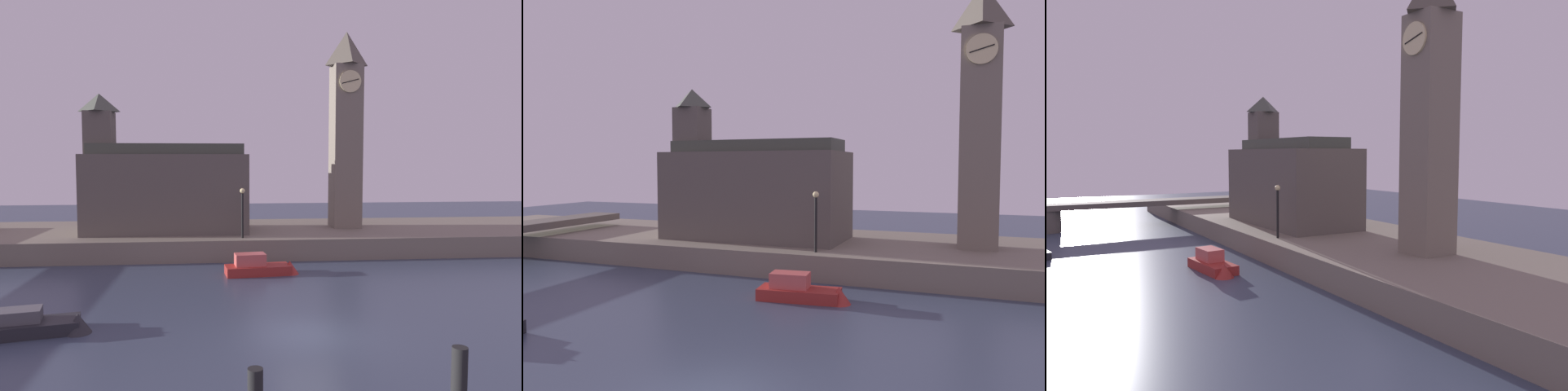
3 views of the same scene
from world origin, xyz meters
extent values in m
cube|color=slate|center=(0.00, 20.00, 0.75)|extent=(70.00, 12.00, 1.50)
cube|color=slate|center=(6.87, 20.11, 8.00)|extent=(2.25, 2.25, 12.99)
cylinder|color=beige|center=(6.87, 18.92, 13.08)|extent=(1.71, 0.12, 1.71)
cube|color=black|center=(6.87, 18.85, 13.08)|extent=(1.34, 0.04, 0.41)
cube|color=#5B544C|center=(-7.24, 19.09, 4.44)|extent=(12.07, 5.69, 5.87)
cube|color=#5B544C|center=(-12.27, 19.09, 6.03)|extent=(2.02, 2.02, 9.07)
pyramid|color=#474C42|center=(-12.27, 19.09, 11.24)|extent=(2.22, 2.22, 1.35)
cube|color=#42473D|center=(-7.24, 19.09, 7.77)|extent=(11.47, 3.42, 0.80)
cube|color=#5B544C|center=(-22.53, 4.59, 2.24)|extent=(2.59, 34.83, 0.50)
cylinder|color=#5B544C|center=(-22.53, 2.59, 0.99)|extent=(2.33, 2.33, 1.99)
cylinder|color=black|center=(-1.77, 15.16, 3.07)|extent=(0.16, 0.16, 3.13)
sphere|color=#F2E099|center=(-1.77, 15.16, 4.81)|extent=(0.36, 0.36, 0.36)
cube|color=maroon|center=(-1.11, 10.44, 0.28)|extent=(4.05, 1.94, 0.57)
cube|color=#CC5651|center=(-1.58, 10.44, 0.93)|extent=(1.92, 1.26, 0.72)
cone|color=maroon|center=(0.84, 10.44, 0.31)|extent=(1.52, 1.52, 0.98)
camera|label=1|loc=(-3.67, -18.53, 6.87)|focal=33.49mm
camera|label=2|loc=(6.55, -11.47, 6.37)|focal=33.82mm
camera|label=3|loc=(27.29, 0.60, 7.04)|focal=34.41mm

